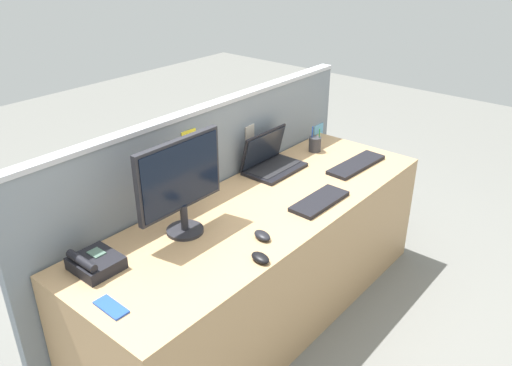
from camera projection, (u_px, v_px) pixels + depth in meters
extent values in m
plane|color=slate|center=(263.00, 311.00, 3.01)|extent=(10.00, 10.00, 0.00)
cube|color=tan|center=(263.00, 262.00, 2.85)|extent=(2.20, 0.74, 0.71)
cube|color=gray|center=(209.00, 204.00, 2.99)|extent=(2.40, 0.06, 1.15)
cube|color=#B7BAC1|center=(204.00, 108.00, 2.73)|extent=(2.40, 0.07, 0.02)
cube|color=#66ADD1|center=(319.00, 130.00, 3.64)|extent=(0.11, 0.01, 0.08)
cube|color=yellow|center=(189.00, 140.00, 2.66)|extent=(0.10, 0.01, 0.11)
cube|color=beige|center=(250.00, 132.00, 3.04)|extent=(0.08, 0.01, 0.08)
cylinder|color=#232328|center=(185.00, 230.00, 2.46)|extent=(0.18, 0.18, 0.02)
cylinder|color=#232328|center=(184.00, 217.00, 2.43)|extent=(0.04, 0.04, 0.13)
cube|color=#232328|center=(179.00, 175.00, 2.34)|extent=(0.49, 0.03, 0.34)
cube|color=black|center=(182.00, 176.00, 2.33)|extent=(0.46, 0.01, 0.31)
cube|color=black|center=(275.00, 169.00, 3.09)|extent=(0.37, 0.23, 0.02)
cube|color=black|center=(274.00, 167.00, 3.09)|extent=(0.33, 0.16, 0.00)
cube|color=black|center=(263.00, 147.00, 3.09)|extent=(0.37, 0.06, 0.22)
cube|color=black|center=(264.00, 148.00, 3.09)|extent=(0.34, 0.05, 0.19)
cube|color=black|center=(96.00, 263.00, 2.19)|extent=(0.18, 0.20, 0.06)
cube|color=#4C6B5B|center=(96.00, 253.00, 2.20)|extent=(0.05, 0.07, 0.01)
cylinder|color=black|center=(82.00, 261.00, 2.12)|extent=(0.04, 0.18, 0.04)
cube|color=black|center=(319.00, 201.00, 2.72)|extent=(0.37, 0.15, 0.02)
cube|color=black|center=(356.00, 165.00, 3.14)|extent=(0.45, 0.16, 0.02)
ellipsoid|color=black|center=(260.00, 258.00, 2.24)|extent=(0.08, 0.11, 0.03)
ellipsoid|color=black|center=(262.00, 235.00, 2.41)|extent=(0.08, 0.11, 0.03)
cylinder|color=#333338|center=(315.00, 144.00, 3.34)|extent=(0.08, 0.08, 0.09)
cylinder|color=#238438|center=(319.00, 137.00, 3.32)|extent=(0.02, 0.02, 0.12)
cylinder|color=blue|center=(312.00, 136.00, 3.33)|extent=(0.02, 0.01, 0.13)
cube|color=blue|center=(111.00, 307.00, 1.97)|extent=(0.07, 0.15, 0.01)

